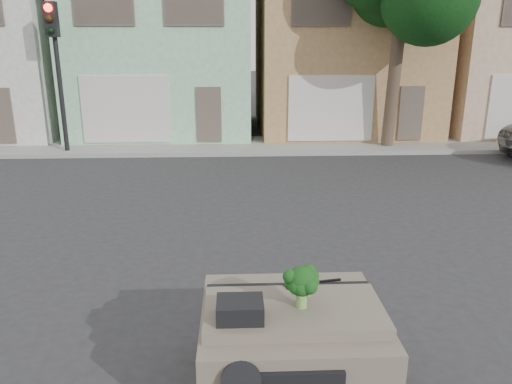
{
  "coord_description": "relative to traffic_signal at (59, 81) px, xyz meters",
  "views": [
    {
      "loc": [
        -0.61,
        -7.87,
        3.85
      ],
      "look_at": [
        -0.25,
        0.5,
        1.3
      ],
      "focal_mm": 35.0,
      "sensor_mm": 36.0,
      "label": 1
    }
  ],
  "objects": [
    {
      "name": "wiper_arm",
      "position": [
        6.78,
        -12.12,
        -1.42
      ],
      "size": [
        0.69,
        0.15,
        0.02
      ],
      "primitive_type": "cube",
      "rotation": [
        0.0,
        0.0,
        0.17
      ],
      "color": "black",
      "rests_on": "car_dashboard"
    },
    {
      "name": "ground_plane",
      "position": [
        6.5,
        -9.5,
        -2.55
      ],
      "size": [
        120.0,
        120.0,
        0.0
      ],
      "primitive_type": "plane",
      "color": "#303033",
      "rests_on": "ground"
    },
    {
      "name": "car_dashboard",
      "position": [
        6.5,
        -12.5,
        -1.99
      ],
      "size": [
        2.0,
        1.8,
        1.12
      ],
      "primitive_type": "cube",
      "color": "#6F6355",
      "rests_on": "ground"
    },
    {
      "name": "townhouse_mint",
      "position": [
        3.0,
        5.0,
        1.23
      ],
      "size": [
        7.2,
        8.2,
        7.55
      ],
      "primitive_type": "cube",
      "color": "#9ED7A7",
      "rests_on": "ground"
    },
    {
      "name": "instrument_hump",
      "position": [
        5.92,
        -12.85,
        -1.33
      ],
      "size": [
        0.48,
        0.38,
        0.2
      ],
      "primitive_type": "cube",
      "color": "black",
      "rests_on": "car_dashboard"
    },
    {
      "name": "townhouse_tan",
      "position": [
        10.5,
        5.0,
        1.23
      ],
      "size": [
        7.2,
        8.2,
        7.55
      ],
      "primitive_type": "cube",
      "color": "tan",
      "rests_on": "ground"
    },
    {
      "name": "townhouse_beige",
      "position": [
        18.0,
        5.0,
        1.23
      ],
      "size": [
        7.2,
        8.2,
        7.55
      ],
      "primitive_type": "cube",
      "color": "#D1AD8B",
      "rests_on": "ground"
    },
    {
      "name": "broccoli",
      "position": [
        6.58,
        -12.65,
        -1.19
      ],
      "size": [
        0.53,
        0.53,
        0.48
      ],
      "primitive_type": "cube",
      "rotation": [
        0.0,
        0.0,
        2.05
      ],
      "color": "#113810",
      "rests_on": "car_dashboard"
    },
    {
      "name": "tree_near",
      "position": [
        11.5,
        0.3,
        1.7
      ],
      "size": [
        4.4,
        4.0,
        8.5
      ],
      "primitive_type": "cube",
      "color": "#0E330F",
      "rests_on": "ground"
    },
    {
      "name": "sidewalk",
      "position": [
        6.5,
        1.0,
        -2.47
      ],
      "size": [
        40.0,
        3.0,
        0.15
      ],
      "primitive_type": "cube",
      "color": "gray",
      "rests_on": "ground"
    },
    {
      "name": "traffic_signal",
      "position": [
        0.0,
        0.0,
        0.0
      ],
      "size": [
        0.4,
        0.4,
        5.1
      ],
      "primitive_type": "cube",
      "color": "black",
      "rests_on": "ground"
    }
  ]
}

